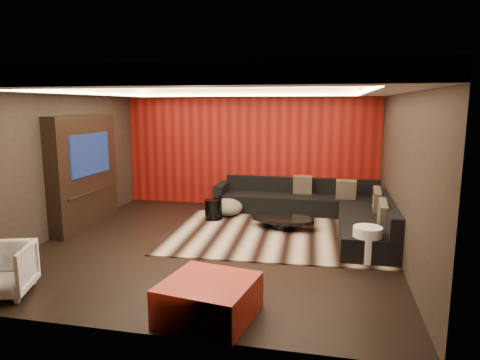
% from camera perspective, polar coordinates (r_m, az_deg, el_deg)
% --- Properties ---
extents(floor, '(6.00, 6.00, 0.02)m').
position_cam_1_polar(floor, '(7.54, -3.23, -8.66)').
color(floor, black).
rests_on(floor, ground).
extents(ceiling, '(6.00, 6.00, 0.02)m').
position_cam_1_polar(ceiling, '(7.15, -3.46, 13.27)').
color(ceiling, silver).
rests_on(ceiling, ground).
extents(wall_back, '(6.00, 0.02, 2.80)m').
position_cam_1_polar(wall_back, '(10.12, 1.24, 4.34)').
color(wall_back, black).
rests_on(wall_back, ground).
extents(wall_left, '(0.02, 6.00, 2.80)m').
position_cam_1_polar(wall_left, '(8.52, -23.26, 2.45)').
color(wall_left, black).
rests_on(wall_left, ground).
extents(wall_right, '(0.02, 6.00, 2.80)m').
position_cam_1_polar(wall_right, '(7.03, 21.01, 1.16)').
color(wall_right, black).
rests_on(wall_right, ground).
extents(red_feature_wall, '(5.98, 0.05, 2.78)m').
position_cam_1_polar(red_feature_wall, '(10.08, 1.19, 4.32)').
color(red_feature_wall, '#6B0C0A').
rests_on(red_feature_wall, ground).
extents(soffit_back, '(6.00, 0.60, 0.22)m').
position_cam_1_polar(soffit_back, '(9.77, 0.91, 11.72)').
color(soffit_back, silver).
rests_on(soffit_back, ground).
extents(soffit_front, '(6.00, 0.60, 0.22)m').
position_cam_1_polar(soffit_front, '(4.61, -12.80, 13.35)').
color(soffit_front, silver).
rests_on(soffit_front, ground).
extents(soffit_left, '(0.60, 4.80, 0.22)m').
position_cam_1_polar(soffit_left, '(8.29, -22.11, 11.29)').
color(soffit_left, silver).
rests_on(soffit_left, ground).
extents(soffit_right, '(0.60, 4.80, 0.22)m').
position_cam_1_polar(soffit_right, '(6.93, 19.10, 11.86)').
color(soffit_right, silver).
rests_on(soffit_right, ground).
extents(cove_back, '(4.80, 0.08, 0.04)m').
position_cam_1_polar(cove_back, '(9.44, 0.49, 11.23)').
color(cove_back, '#FFD899').
rests_on(cove_back, ground).
extents(cove_front, '(4.80, 0.08, 0.04)m').
position_cam_1_polar(cove_front, '(4.91, -11.05, 12.14)').
color(cove_front, '#FFD899').
rests_on(cove_front, ground).
extents(cove_left, '(0.08, 4.80, 0.04)m').
position_cam_1_polar(cove_left, '(8.10, -20.04, 10.83)').
color(cove_left, '#FFD899').
rests_on(cove_left, ground).
extents(cove_right, '(0.08, 4.80, 0.04)m').
position_cam_1_polar(cove_right, '(6.89, 16.20, 11.28)').
color(cove_right, '#FFD899').
rests_on(cove_right, ground).
extents(tv_surround, '(0.30, 2.00, 2.20)m').
position_cam_1_polar(tv_surround, '(8.96, -20.09, 1.06)').
color(tv_surround, black).
rests_on(tv_surround, ground).
extents(tv_screen, '(0.04, 1.30, 0.80)m').
position_cam_1_polar(tv_screen, '(8.84, -19.35, 3.27)').
color(tv_screen, black).
rests_on(tv_screen, ground).
extents(tv_shelf, '(0.04, 1.60, 0.04)m').
position_cam_1_polar(tv_shelf, '(8.95, -19.07, -1.50)').
color(tv_shelf, black).
rests_on(tv_shelf, ground).
extents(rug, '(4.14, 3.18, 0.02)m').
position_cam_1_polar(rug, '(8.09, 4.90, -7.21)').
color(rug, tan).
rests_on(rug, floor).
extents(coffee_table, '(1.54, 1.54, 0.22)m').
position_cam_1_polar(coffee_table, '(8.44, 5.65, -5.65)').
color(coffee_table, black).
rests_on(coffee_table, rug).
extents(drum_stool, '(0.45, 0.45, 0.42)m').
position_cam_1_polar(drum_stool, '(9.00, -3.56, -3.94)').
color(drum_stool, black).
rests_on(drum_stool, rug).
extents(striped_pouf, '(0.89, 0.89, 0.37)m').
position_cam_1_polar(striped_pouf, '(9.30, -1.74, -3.64)').
color(striped_pouf, beige).
rests_on(striped_pouf, rug).
extents(white_side_table, '(0.58, 0.58, 0.56)m').
position_cam_1_polar(white_side_table, '(6.95, 16.58, -8.21)').
color(white_side_table, white).
rests_on(white_side_table, floor).
extents(orange_ottoman, '(1.13, 1.13, 0.44)m').
position_cam_1_polar(orange_ottoman, '(5.07, -4.18, -15.54)').
color(orange_ottoman, '#B02316').
rests_on(orange_ottoman, floor).
extents(armchair, '(0.89, 0.91, 0.66)m').
position_cam_1_polar(armchair, '(6.32, -29.26, -10.48)').
color(armchair, silver).
rests_on(armchair, floor).
extents(sectional_sofa, '(3.65, 3.50, 0.75)m').
position_cam_1_polar(sectional_sofa, '(9.00, 10.72, -3.90)').
color(sectional_sofa, black).
rests_on(sectional_sofa, floor).
extents(throw_pillows, '(1.75, 2.71, 0.50)m').
position_cam_1_polar(throw_pillows, '(8.74, 14.28, -2.06)').
color(throw_pillows, tan).
rests_on(throw_pillows, sectional_sofa).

